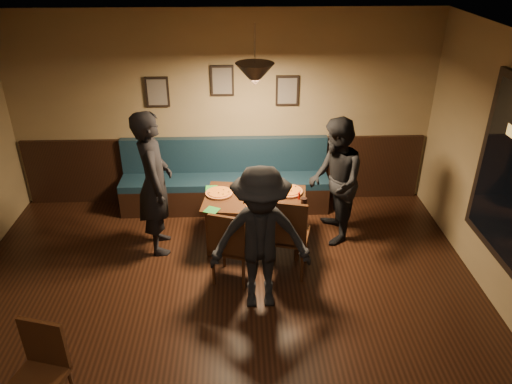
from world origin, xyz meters
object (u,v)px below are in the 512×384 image
at_px(soda_glass, 304,204).
at_px(tabasco_bottle, 299,195).
at_px(chair_near_right, 289,234).
at_px(diner_front, 261,240).
at_px(booth_bench, 225,177).
at_px(chair_near_left, 233,244).
at_px(diner_left, 154,183).
at_px(diner_right, 335,182).
at_px(cafe_chair_far, 36,379).
at_px(dining_table, 255,221).

distance_m(soda_glass, tabasco_bottle, 0.27).
relative_size(chair_near_right, diner_front, 0.63).
relative_size(booth_bench, tabasco_bottle, 25.93).
bearing_deg(chair_near_left, diner_front, -37.69).
bearing_deg(diner_left, soda_glass, -109.13).
height_order(booth_bench, diner_right, diner_right).
distance_m(chair_near_left, tabasco_bottle, 1.10).
bearing_deg(diner_front, diner_right, 51.06).
bearing_deg(chair_near_right, booth_bench, 130.80).
bearing_deg(cafe_chair_far, dining_table, -110.27).
relative_size(chair_near_right, diner_left, 0.56).
xyz_separation_m(booth_bench, diner_front, (0.42, -2.14, 0.33)).
xyz_separation_m(chair_near_left, cafe_chair_far, (-1.59, -1.85, -0.02)).
bearing_deg(chair_near_left, booth_bench, 112.65).
bearing_deg(chair_near_left, diner_left, 162.36).
distance_m(chair_near_right, soda_glass, 0.42).
relative_size(chair_near_left, chair_near_right, 0.92).
xyz_separation_m(diner_front, cafe_chair_far, (-1.88, -1.41, -0.37)).
bearing_deg(booth_bench, chair_near_right, -63.50).
height_order(dining_table, diner_right, diner_right).
xyz_separation_m(booth_bench, cafe_chair_far, (-1.46, -3.55, -0.04)).
relative_size(booth_bench, cafe_chair_far, 3.29).
relative_size(soda_glass, tabasco_bottle, 1.37).
distance_m(dining_table, diner_front, 1.27).
distance_m(diner_left, cafe_chair_far, 2.66).
height_order(diner_left, cafe_chair_far, diner_left).
height_order(diner_right, cafe_chair_far, diner_right).
bearing_deg(dining_table, booth_bench, 120.27).
relative_size(dining_table, diner_right, 0.76).
relative_size(dining_table, chair_near_right, 1.22).
relative_size(diner_front, cafe_chair_far, 1.81).
bearing_deg(soda_glass, diner_front, -123.20).
bearing_deg(diner_front, chair_near_left, 123.15).
xyz_separation_m(chair_near_left, diner_right, (1.31, 0.84, 0.36)).
height_order(dining_table, tabasco_bottle, tabasco_bottle).
height_order(dining_table, soda_glass, soda_glass).
relative_size(diner_front, tabasco_bottle, 14.30).
bearing_deg(diner_right, booth_bench, -119.85).
height_order(booth_bench, diner_left, diner_left).
bearing_deg(diner_right, dining_table, -83.01).
distance_m(dining_table, chair_near_left, 0.80).
xyz_separation_m(diner_left, tabasco_bottle, (1.79, -0.02, -0.19)).
bearing_deg(diner_right, diner_front, -37.17).
distance_m(booth_bench, chair_near_left, 1.70).
bearing_deg(diner_front, dining_table, 90.13).
relative_size(booth_bench, chair_near_left, 3.13).
relative_size(dining_table, soda_glass, 8.05).
bearing_deg(tabasco_bottle, cafe_chair_far, -133.76).
distance_m(chair_near_right, cafe_chair_far, 2.99).
bearing_deg(soda_glass, diner_right, 43.60).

